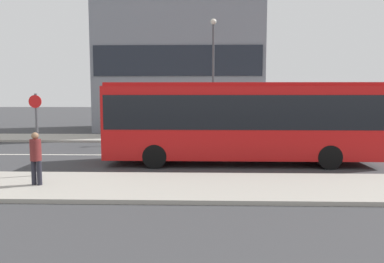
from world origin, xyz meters
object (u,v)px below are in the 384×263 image
(bus_stop_sign, at_px, (37,128))
(street_lamp, at_px, (213,67))
(parked_car_0, at_px, (375,136))
(pedestrian_near_stop, at_px, (36,155))
(city_bus, at_px, (239,118))

(bus_stop_sign, xyz_separation_m, street_lamp, (6.33, 10.41, 2.76))
(bus_stop_sign, bearing_deg, street_lamp, 58.70)
(parked_car_0, bearing_deg, bus_stop_sign, -151.39)
(parked_car_0, relative_size, pedestrian_near_stop, 2.61)
(city_bus, xyz_separation_m, street_lamp, (-0.90, 7.26, 2.59))
(street_lamp, bearing_deg, city_bus, -82.90)
(city_bus, height_order, pedestrian_near_stop, city_bus)
(pedestrian_near_stop, xyz_separation_m, bus_stop_sign, (-0.52, 1.29, 0.72))
(pedestrian_near_stop, distance_m, bus_stop_sign, 1.57)
(city_bus, relative_size, street_lamp, 1.53)
(parked_car_0, height_order, pedestrian_near_stop, pedestrian_near_stop)
(pedestrian_near_stop, height_order, bus_stop_sign, bus_stop_sign)
(city_bus, relative_size, bus_stop_sign, 3.93)
(pedestrian_near_stop, distance_m, street_lamp, 13.53)
(city_bus, xyz_separation_m, pedestrian_near_stop, (-6.72, -4.45, -0.89))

